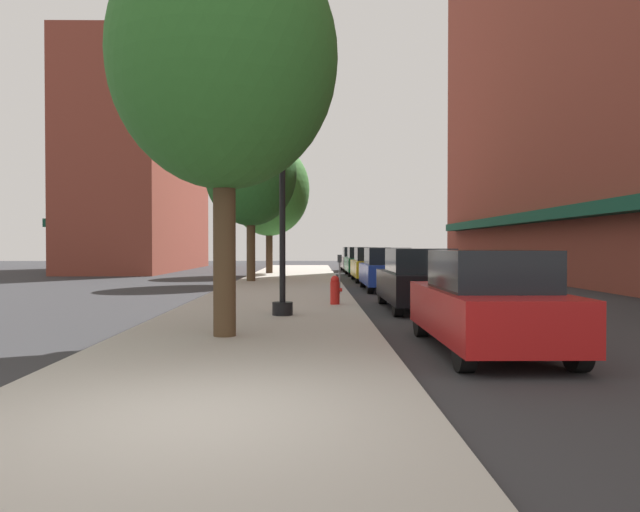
{
  "coord_description": "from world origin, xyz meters",
  "views": [
    {
      "loc": [
        1.16,
        -5.62,
        1.73
      ],
      "look_at": [
        1.45,
        20.31,
        1.29
      ],
      "focal_mm": 33.18,
      "sensor_mm": 36.0,
      "label": 1
    }
  ],
  "objects_px": {
    "lamppost": "(282,182)",
    "car_blue": "(386,270)",
    "car_green": "(362,262)",
    "car_black": "(418,280)",
    "car_silver": "(355,259)",
    "parking_meter_near": "(340,269)",
    "tree_mid": "(251,173)",
    "tree_near": "(269,190)",
    "car_red": "(487,302)",
    "fire_hydrant": "(335,290)",
    "tree_far": "(224,59)",
    "car_yellow": "(372,265)"
  },
  "relations": [
    {
      "from": "tree_far",
      "to": "car_red",
      "type": "xyz_separation_m",
      "value": [
        4.43,
        -0.96,
        -4.23
      ]
    },
    {
      "from": "car_yellow",
      "to": "car_blue",
      "type": "bearing_deg",
      "value": -89.47
    },
    {
      "from": "car_red",
      "to": "car_blue",
      "type": "xyz_separation_m",
      "value": [
        0.0,
        13.31,
        0.0
      ]
    },
    {
      "from": "tree_near",
      "to": "tree_mid",
      "type": "xyz_separation_m",
      "value": [
        -0.26,
        -7.87,
        0.0
      ]
    },
    {
      "from": "car_yellow",
      "to": "lamppost",
      "type": "bearing_deg",
      "value": -102.85
    },
    {
      "from": "lamppost",
      "to": "car_black",
      "type": "distance_m",
      "value": 4.82
    },
    {
      "from": "tree_mid",
      "to": "car_red",
      "type": "xyz_separation_m",
      "value": [
        5.71,
        -17.61,
        -4.26
      ]
    },
    {
      "from": "fire_hydrant",
      "to": "car_black",
      "type": "relative_size",
      "value": 0.18
    },
    {
      "from": "car_silver",
      "to": "lamppost",
      "type": "bearing_deg",
      "value": -98.73
    },
    {
      "from": "tree_far",
      "to": "car_black",
      "type": "relative_size",
      "value": 1.69
    },
    {
      "from": "lamppost",
      "to": "tree_far",
      "type": "distance_m",
      "value": 3.77
    },
    {
      "from": "tree_near",
      "to": "car_red",
      "type": "distance_m",
      "value": 26.4
    },
    {
      "from": "fire_hydrant",
      "to": "parking_meter_near",
      "type": "height_order",
      "value": "parking_meter_near"
    },
    {
      "from": "tree_near",
      "to": "car_blue",
      "type": "distance_m",
      "value": 13.99
    },
    {
      "from": "car_black",
      "to": "car_blue",
      "type": "bearing_deg",
      "value": 90.24
    },
    {
      "from": "fire_hydrant",
      "to": "tree_far",
      "type": "height_order",
      "value": "tree_far"
    },
    {
      "from": "lamppost",
      "to": "car_black",
      "type": "bearing_deg",
      "value": 31.73
    },
    {
      "from": "car_green",
      "to": "lamppost",
      "type": "bearing_deg",
      "value": -97.46
    },
    {
      "from": "car_red",
      "to": "car_black",
      "type": "xyz_separation_m",
      "value": [
        0.0,
        6.33,
        0.0
      ]
    },
    {
      "from": "lamppost",
      "to": "car_red",
      "type": "relative_size",
      "value": 1.37
    },
    {
      "from": "lamppost",
      "to": "tree_far",
      "type": "relative_size",
      "value": 0.81
    },
    {
      "from": "car_yellow",
      "to": "car_green",
      "type": "xyz_separation_m",
      "value": [
        0.0,
        5.94,
        0.0
      ]
    },
    {
      "from": "tree_far",
      "to": "car_green",
      "type": "relative_size",
      "value": 1.69
    },
    {
      "from": "tree_near",
      "to": "car_red",
      "type": "xyz_separation_m",
      "value": [
        5.45,
        -25.48,
        -4.25
      ]
    },
    {
      "from": "fire_hydrant",
      "to": "car_yellow",
      "type": "distance_m",
      "value": 12.62
    },
    {
      "from": "parking_meter_near",
      "to": "tree_mid",
      "type": "distance_m",
      "value": 9.12
    },
    {
      "from": "tree_near",
      "to": "tree_mid",
      "type": "relative_size",
      "value": 1.04
    },
    {
      "from": "car_yellow",
      "to": "parking_meter_near",
      "type": "bearing_deg",
      "value": -102.12
    },
    {
      "from": "parking_meter_near",
      "to": "car_blue",
      "type": "relative_size",
      "value": 0.3
    },
    {
      "from": "fire_hydrant",
      "to": "car_yellow",
      "type": "xyz_separation_m",
      "value": [
        2.24,
        12.41,
        0.29
      ]
    },
    {
      "from": "fire_hydrant",
      "to": "parking_meter_near",
      "type": "relative_size",
      "value": 0.6
    },
    {
      "from": "car_red",
      "to": "car_silver",
      "type": "bearing_deg",
      "value": 89.09
    },
    {
      "from": "car_black",
      "to": "car_silver",
      "type": "relative_size",
      "value": 1.0
    },
    {
      "from": "fire_hydrant",
      "to": "tree_far",
      "type": "bearing_deg",
      "value": -110.95
    },
    {
      "from": "lamppost",
      "to": "car_blue",
      "type": "distance_m",
      "value": 10.14
    },
    {
      "from": "car_blue",
      "to": "car_yellow",
      "type": "distance_m",
      "value": 5.77
    },
    {
      "from": "car_blue",
      "to": "car_black",
      "type": "bearing_deg",
      "value": -90.9
    },
    {
      "from": "parking_meter_near",
      "to": "car_red",
      "type": "height_order",
      "value": "car_red"
    },
    {
      "from": "car_black",
      "to": "car_silver",
      "type": "bearing_deg",
      "value": 90.24
    },
    {
      "from": "lamppost",
      "to": "car_blue",
      "type": "relative_size",
      "value": 1.37
    },
    {
      "from": "lamppost",
      "to": "tree_mid",
      "type": "bearing_deg",
      "value": 99.08
    },
    {
      "from": "car_silver",
      "to": "tree_mid",
      "type": "bearing_deg",
      "value": -114.66
    },
    {
      "from": "car_blue",
      "to": "parking_meter_near",
      "type": "bearing_deg",
      "value": -124.64
    },
    {
      "from": "car_green",
      "to": "car_blue",
      "type": "bearing_deg",
      "value": -87.8
    },
    {
      "from": "lamppost",
      "to": "car_silver",
      "type": "relative_size",
      "value": 1.37
    },
    {
      "from": "tree_near",
      "to": "tree_far",
      "type": "relative_size",
      "value": 1.06
    },
    {
      "from": "lamppost",
      "to": "parking_meter_near",
      "type": "bearing_deg",
      "value": 75.61
    },
    {
      "from": "car_red",
      "to": "car_green",
      "type": "distance_m",
      "value": 25.02
    },
    {
      "from": "lamppost",
      "to": "fire_hydrant",
      "type": "xyz_separation_m",
      "value": [
        1.32,
        2.54,
        -2.68
      ]
    },
    {
      "from": "car_silver",
      "to": "car_yellow",
      "type": "bearing_deg",
      "value": -91.1
    }
  ]
}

